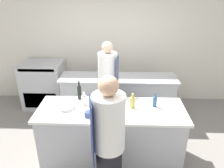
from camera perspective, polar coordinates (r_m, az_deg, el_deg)
The scene contains 16 objects.
ground_plane at distance 3.80m, azimuth -0.20°, elevation -18.41°, with size 16.00×16.00×0.00m, color gray.
wall_back at distance 5.06m, azimuth 0.73°, elevation 10.81°, with size 8.00×0.06×2.80m.
prep_counter at distance 3.51m, azimuth -0.21°, elevation -12.92°, with size 2.20×0.78×0.91m.
pass_counter at distance 4.57m, azimuth 1.59°, elevation -3.42°, with size 2.35×0.60×0.91m.
oven_range at distance 5.25m, azimuth -17.27°, elevation -0.07°, with size 0.89×0.73×1.03m.
chef_at_prep_near at distance 2.70m, azimuth -0.94°, elevation -15.14°, with size 0.42×0.41×1.73m.
chef_at_stove at distance 3.90m, azimuth -1.07°, elevation -1.46°, with size 0.35×0.34×1.75m.
bottle_olive_oil at distance 3.52m, azimuth -8.51°, elevation -2.12°, with size 0.06×0.06×0.31m.
bottle_vinegar at distance 3.36m, azimuth -7.31°, elevation -4.16°, with size 0.08×0.08×0.20m.
bottle_wine at distance 3.34m, azimuth 11.11°, elevation -4.43°, with size 0.06×0.06×0.22m.
bottle_cooking_oil at distance 3.26m, azimuth 5.33°, elevation -4.76°, with size 0.08×0.08×0.23m.
bowl_mixing_large at distance 3.33m, azimuth -11.87°, elevation -5.58°, with size 0.25×0.25×0.08m.
bowl_prep_small at distance 3.25m, azimuth 0.03°, elevation -5.82°, with size 0.23×0.23×0.07m.
cup at distance 3.07m, azimuth -6.34°, elevation -7.87°, with size 0.10×0.10×0.09m.
cutting_board at distance 3.14m, azimuth 8.17°, elevation -7.97°, with size 0.37×0.21×0.01m.
stockpot at distance 4.41m, azimuth -2.11°, elevation 3.18°, with size 0.23×0.23×0.17m.
Camera 1 is at (0.11, -2.79, 2.57)m, focal length 35.00 mm.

